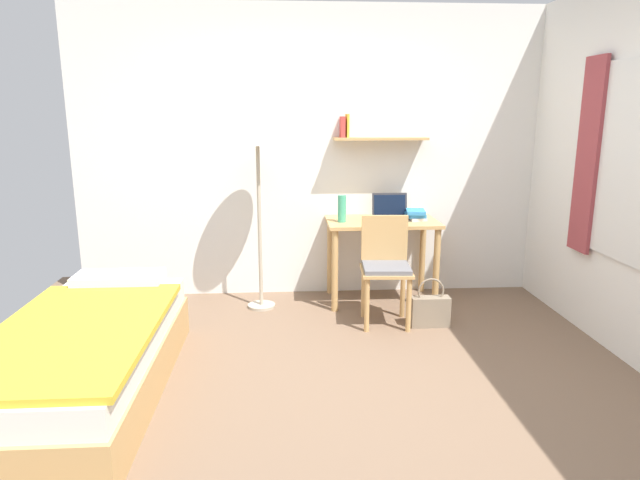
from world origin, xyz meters
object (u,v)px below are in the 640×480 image
Objects in this scene: water_bottle at (342,209)px; book_stack at (416,214)px; handbag at (430,310)px; bed at (86,358)px; desk_chair at (386,264)px; desk at (382,236)px; laptop at (390,212)px; standing_lamp at (257,140)px.

water_bottle is 0.95× the size of book_stack.
book_stack reaches higher than handbag.
bed is 2.54m from handbag.
desk_chair reaches higher than handbag.
desk is at bearing 114.40° from handbag.
water_bottle is 0.59× the size of handbag.
desk_chair is at bearing 28.19° from bed.
desk_chair is at bearing -123.93° from book_stack.
book_stack is (0.30, 0.02, 0.19)m from desk.
laptop is at bearing 163.35° from book_stack.
desk is 0.23m from laptop.
water_bottle is at bearing 138.27° from handbag.
book_stack is (0.66, 0.07, -0.07)m from water_bottle.
bed is at bearing -157.95° from handbag.
desk is 0.53m from desk_chair.
standing_lamp is at bearing 158.06° from desk_chair.
desk_chair is (-0.06, -0.52, -0.11)m from desk.
desk_chair is 3.49× the size of book_stack.
desk_chair is (2.01, 1.07, 0.25)m from bed.
bed is at bearing -137.89° from water_bottle.
book_stack is (0.21, -0.06, -0.01)m from laptop.
desk_chair is 0.51m from handbag.
handbag is (0.29, -0.64, -0.47)m from desk.
bed is 2.29m from desk_chair.
desk_chair reaches higher than bed.
water_bottle is (-0.45, -0.14, 0.06)m from laptop.
desk is at bearing 8.85° from water_bottle.
desk is 2.44× the size of handbag.
bed is at bearing -142.16° from laptop.
standing_lamp is 1.53m from book_stack.
desk is 1.37m from standing_lamp.
desk is 1.13× the size of desk_chair.
standing_lamp is 1.97m from handbag.
laptop is (1.16, 0.19, -0.65)m from standing_lamp.
bed is at bearing -142.33° from desk.
water_bottle is at bearing 123.69° from desk_chair.
book_stack is (0.36, 0.53, 0.30)m from desk_chair.
standing_lamp is 1.34m from laptop.
handbag is (-0.01, -0.65, -0.66)m from book_stack.
handbag is at bearing 22.05° from bed.
laptop is (0.14, 0.60, 0.32)m from desk_chair.
standing_lamp reaches higher than book_stack.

